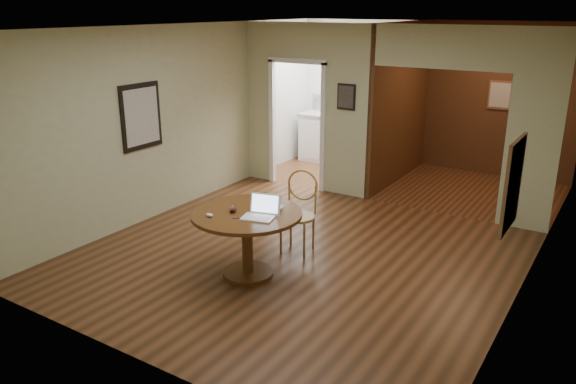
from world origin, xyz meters
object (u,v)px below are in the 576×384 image
Objects in this scene: closed_laptop at (268,208)px; chair at (299,207)px; dining_table at (247,229)px; open_laptop at (261,211)px.

chair is at bearing 81.67° from closed_laptop.
chair is 3.11× the size of closed_laptop.
open_laptop reaches higher than dining_table.
open_laptop is 1.17× the size of closed_laptop.
open_laptop is at bearing -80.25° from closed_laptop.
open_laptop reaches higher than closed_laptop.
closed_laptop reaches higher than dining_table.
dining_table is at bearing -132.03° from closed_laptop.
open_laptop is at bearing -7.11° from dining_table.
dining_table is 3.19× the size of open_laptop.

